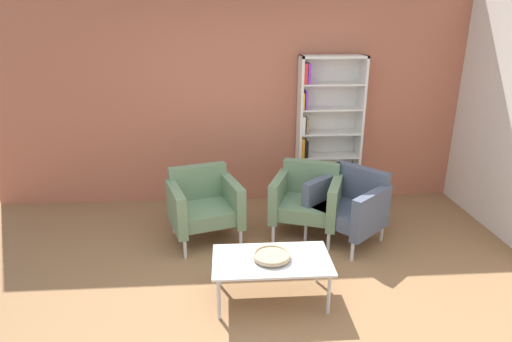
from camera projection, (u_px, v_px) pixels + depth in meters
The scene contains 8 objects.
ground_plane at pixel (256, 311), 3.64m from camera, with size 8.32×8.32×0.00m, color olive.
brick_back_panel at pixel (243, 91), 5.47m from camera, with size 6.40×0.12×2.90m, color #B2664C.
bookshelf_tall at pixel (324, 133), 5.51m from camera, with size 0.80×0.30×1.90m.
coffee_table_low at pixel (272, 262), 3.67m from camera, with size 1.00×0.56×0.40m.
decorative_bowl at pixel (272, 255), 3.65m from camera, with size 0.32×0.32×0.05m.
armchair_by_bookshelf at pixel (307, 198), 4.85m from camera, with size 0.89×0.85×0.78m.
armchair_corner_red at pixel (204, 203), 4.72m from camera, with size 0.87×0.83×0.78m.
armchair_near_window at pixel (349, 204), 4.70m from camera, with size 0.94×0.95×0.78m.
Camera 1 is at (-0.20, -3.03, 2.33)m, focal length 30.40 mm.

